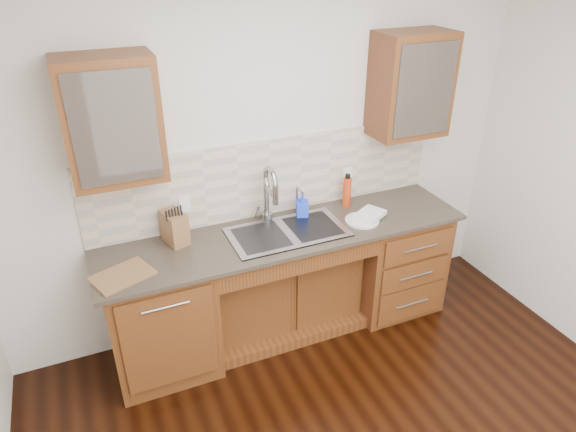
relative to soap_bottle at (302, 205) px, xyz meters
name	(u,v)px	position (x,y,z in m)	size (l,w,h in m)	color
wall_back	(267,156)	(-0.20, 0.21, 0.34)	(4.00, 0.10, 2.70)	silver
base_cabinet_left	(161,316)	(-1.15, -0.15, -0.57)	(0.70, 0.62, 0.88)	#593014
base_cabinet_center	(281,287)	(-0.20, -0.06, -0.66)	(1.20, 0.44, 0.70)	#593014
base_cabinet_right	(391,257)	(0.75, -0.15, -0.57)	(0.70, 0.62, 0.88)	#593014
countertop	(287,233)	(-0.20, -0.16, -0.11)	(2.70, 0.65, 0.03)	#84705B
backsplash	(270,178)	(-0.20, 0.15, 0.20)	(2.70, 0.02, 0.59)	beige
sink	(287,243)	(-0.20, -0.18, -0.18)	(0.84, 0.46, 0.19)	#9E9EA5
faucet	(266,196)	(-0.27, 0.05, 0.10)	(0.04, 0.04, 0.40)	#999993
filter_tap	(297,199)	(-0.02, 0.06, 0.02)	(0.02, 0.02, 0.24)	#999993
upper_cabinet_left	(112,120)	(-1.25, -0.01, 0.82)	(0.55, 0.34, 0.75)	#593014
upper_cabinet_right	(411,85)	(0.85, -0.01, 0.82)	(0.55, 0.34, 0.75)	#593014
outlet_left	(185,204)	(-0.85, 0.14, 0.11)	(0.08, 0.01, 0.12)	white
outlet_right	(347,175)	(0.45, 0.14, 0.11)	(0.08, 0.01, 0.12)	white
soap_bottle	(302,205)	(0.00, 0.00, 0.00)	(0.09, 0.09, 0.19)	blue
water_bottle	(347,192)	(0.40, 0.03, 0.02)	(0.06, 0.06, 0.24)	red
plate	(362,221)	(0.38, -0.25, -0.09)	(0.25, 0.25, 0.01)	silver
dish_towel	(370,215)	(0.45, -0.23, -0.06)	(0.23, 0.17, 0.04)	#F4FACE
knife_block	(175,228)	(-0.96, 0.01, 0.02)	(0.12, 0.20, 0.23)	#A88131
cutting_board	(122,276)	(-1.36, -0.27, -0.09)	(0.36, 0.25, 0.02)	brown
cup_left_a	(86,131)	(-1.40, -0.01, 0.77)	(0.13, 0.13, 0.10)	white
cup_left_b	(133,126)	(-1.13, -0.01, 0.77)	(0.11, 0.11, 0.10)	white
cup_right_a	(397,94)	(0.74, -0.01, 0.76)	(0.11, 0.11, 0.09)	silver
cup_right_b	(418,91)	(0.93, -0.01, 0.77)	(0.10, 0.10, 0.09)	white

